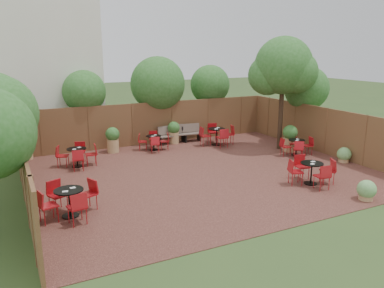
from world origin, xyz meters
name	(u,v)px	position (x,y,z in m)	size (l,w,h in m)	color
ground	(202,173)	(0.00, 0.00, 0.00)	(80.00, 80.00, 0.00)	#354F23
courtyard_paving	(202,172)	(0.00, 0.00, 0.01)	(12.00, 10.00, 0.02)	#381D17
fence_back	(153,123)	(0.00, 5.00, 1.00)	(12.00, 0.08, 2.00)	brown
fence_left	(23,169)	(-6.00, 0.00, 1.00)	(0.08, 10.00, 2.00)	brown
fence_right	(326,131)	(6.00, 0.00, 1.00)	(0.08, 10.00, 2.00)	brown
neighbour_building	(40,58)	(-4.50, 8.00, 4.00)	(5.00, 4.00, 8.00)	silver
overhang_foliage	(133,94)	(-1.59, 2.99, 2.67)	(15.38, 10.46, 2.64)	#275D1E
courtyard_tree	(283,69)	(4.75, 1.51, 3.59)	(2.69, 2.59, 4.97)	black
park_bench_left	(172,134)	(0.77, 4.62, 0.46)	(1.43, 0.63, 0.86)	brown
park_bench_right	(187,133)	(1.59, 4.62, 0.46)	(1.42, 0.58, 0.86)	brown
bistro_tables	(191,156)	(-0.06, 0.85, 0.45)	(11.19, 8.00, 0.91)	black
planters	(169,138)	(0.12, 3.35, 0.61)	(11.09, 4.35, 1.17)	#A88154
low_shrubs	(373,174)	(4.72, -3.52, 0.31)	(3.08, 3.74, 0.62)	#A88154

